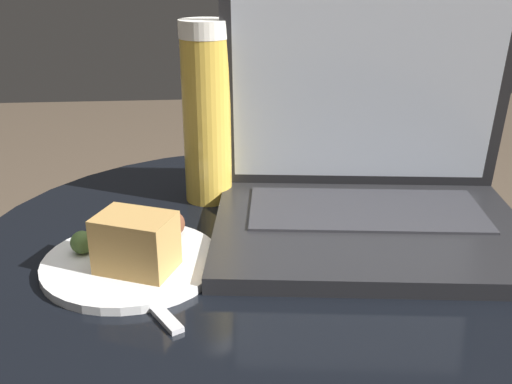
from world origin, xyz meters
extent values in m
cylinder|color=black|center=(0.00, 0.00, 0.53)|extent=(0.66, 0.66, 0.02)
cube|color=#232326|center=(0.12, 0.00, 0.55)|extent=(0.38, 0.30, 0.02)
cube|color=#333338|center=(0.13, 0.04, 0.56)|extent=(0.28, 0.15, 0.00)
cube|color=#232326|center=(0.13, 0.11, 0.68)|extent=(0.35, 0.08, 0.25)
cube|color=silver|center=(0.13, 0.11, 0.68)|extent=(0.32, 0.07, 0.23)
cylinder|color=gold|center=(-0.06, 0.13, 0.64)|extent=(0.06, 0.06, 0.21)
cylinder|color=white|center=(-0.06, 0.13, 0.75)|extent=(0.06, 0.06, 0.02)
cylinder|color=white|center=(-0.14, -0.04, 0.54)|extent=(0.18, 0.18, 0.01)
cube|color=tan|center=(-0.13, -0.07, 0.57)|extent=(0.09, 0.08, 0.06)
sphere|color=#4C6B33|center=(-0.19, -0.03, 0.56)|extent=(0.02, 0.02, 0.02)
sphere|color=#4C6B33|center=(-0.16, 0.01, 0.56)|extent=(0.03, 0.03, 0.03)
sphere|color=brown|center=(-0.10, 0.01, 0.56)|extent=(0.03, 0.03, 0.03)
cube|color=silver|center=(-0.12, -0.11, 0.54)|extent=(0.07, 0.11, 0.00)
cube|color=silver|center=(-0.16, -0.04, 0.54)|extent=(0.05, 0.06, 0.00)
camera|label=1|loc=(-0.06, -0.60, 0.84)|focal=42.00mm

